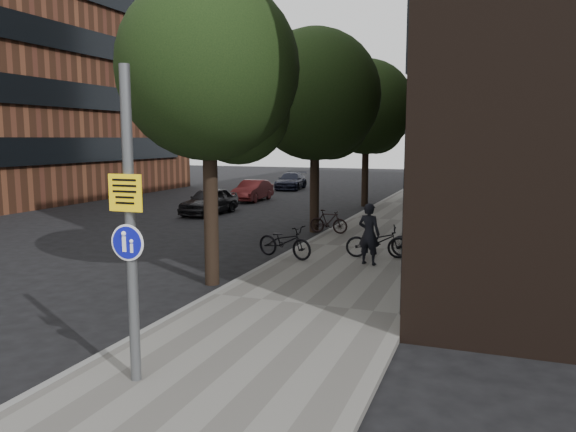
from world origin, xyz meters
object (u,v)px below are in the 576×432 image
at_px(signpost, 130,226).
at_px(pedestrian, 369,234).
at_px(parked_bike_facade_near, 377,241).
at_px(parked_car_near, 209,201).

bearing_deg(signpost, pedestrian, 78.37).
height_order(signpost, parked_bike_facade_near, signpost).
relative_size(signpost, parked_car_near, 1.19).
bearing_deg(parked_bike_facade_near, signpost, 156.65).
height_order(pedestrian, parked_car_near, pedestrian).
distance_m(signpost, parked_bike_facade_near, 10.02).
relative_size(pedestrian, parked_car_near, 0.46).
bearing_deg(parked_bike_facade_near, pedestrian, 163.33).
bearing_deg(parked_car_near, signpost, -62.62).
relative_size(parked_bike_facade_near, parked_car_near, 0.49).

